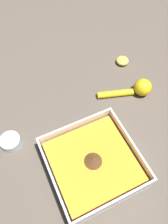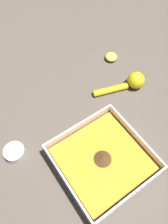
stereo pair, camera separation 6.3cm
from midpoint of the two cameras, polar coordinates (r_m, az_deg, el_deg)
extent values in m
plane|color=brown|center=(0.69, 1.80, -12.23)|extent=(4.00, 4.00, 0.00)
cube|color=silver|center=(0.68, 1.94, -13.51)|extent=(0.25, 0.25, 0.01)
cube|color=silver|center=(0.63, 9.08, -21.09)|extent=(0.25, 0.01, 0.06)
cube|color=silver|center=(0.69, -3.98, -4.57)|extent=(0.25, 0.01, 0.06)
cube|color=silver|center=(0.63, -7.53, -18.41)|extent=(0.01, 0.24, 0.06)
cube|color=silver|center=(0.68, 10.44, -6.80)|extent=(0.01, 0.24, 0.06)
cube|color=orange|center=(0.66, 1.99, -12.91)|extent=(0.23, 0.23, 0.04)
cone|color=#4C3319|center=(0.63, 2.06, -12.11)|extent=(0.05, 0.05, 0.02)
cylinder|color=silver|center=(0.72, -20.04, -10.08)|extent=(0.06, 0.06, 0.03)
cylinder|color=#4C3319|center=(0.73, -19.98, -10.16)|extent=(0.06, 0.06, 0.02)
sphere|color=yellow|center=(0.82, 11.32, 7.98)|extent=(0.06, 0.06, 0.06)
cylinder|color=yellow|center=(0.81, 4.76, 5.66)|extent=(0.13, 0.06, 0.02)
ellipsoid|color=#EFDB4C|center=(0.92, 5.16, 14.03)|extent=(0.05, 0.05, 0.03)
camera|label=1|loc=(0.03, 87.52, 3.93)|focal=35.00mm
camera|label=2|loc=(0.03, -92.48, -3.93)|focal=35.00mm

